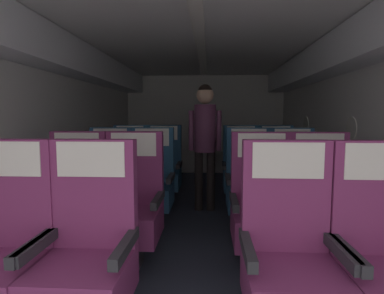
{
  "coord_description": "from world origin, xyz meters",
  "views": [
    {
      "loc": [
        0.12,
        -0.26,
        1.25
      ],
      "look_at": [
        -0.11,
        3.72,
        0.85
      ],
      "focal_mm": 29.47,
      "sensor_mm": 36.0,
      "label": 1
    }
  ],
  "objects_px": {
    "seat_b_right_aisle": "(321,212)",
    "seat_d_right_window": "(241,172)",
    "flight_attendant": "(205,133)",
    "seat_c_right_window": "(249,186)",
    "seat_c_left_aisle": "(151,184)",
    "seat_b_right_window": "(262,211)",
    "seat_d_right_aisle": "(276,172)",
    "seat_a_left_window": "(1,256)",
    "seat_d_left_window": "(129,170)",
    "seat_c_right_aisle": "(293,187)",
    "seat_b_left_aisle": "(132,208)",
    "seat_c_left_window": "(109,184)",
    "seat_b_left_window": "(74,208)",
    "seat_d_left_aisle": "(163,170)",
    "seat_a_left_aisle": "(87,257)",
    "seat_a_right_window": "(290,261)"
  },
  "relations": [
    {
      "from": "seat_b_left_window",
      "to": "seat_b_right_aisle",
      "type": "height_order",
      "value": "same"
    },
    {
      "from": "seat_b_right_window",
      "to": "seat_c_left_window",
      "type": "xyz_separation_m",
      "value": [
        -1.57,
        0.91,
        0.0
      ]
    },
    {
      "from": "seat_d_left_window",
      "to": "seat_c_right_aisle",
      "type": "bearing_deg",
      "value": -23.96
    },
    {
      "from": "seat_b_left_aisle",
      "to": "seat_d_right_aisle",
      "type": "relative_size",
      "value": 1.0
    },
    {
      "from": "seat_b_left_aisle",
      "to": "seat_c_right_aisle",
      "type": "distance_m",
      "value": 1.81
    },
    {
      "from": "seat_d_right_aisle",
      "to": "seat_d_right_window",
      "type": "distance_m",
      "value": 0.49
    },
    {
      "from": "seat_b_left_aisle",
      "to": "seat_c_left_window",
      "type": "height_order",
      "value": "same"
    },
    {
      "from": "seat_b_right_window",
      "to": "seat_d_right_aisle",
      "type": "bearing_deg",
      "value": 74.85
    },
    {
      "from": "flight_attendant",
      "to": "seat_a_left_aisle",
      "type": "bearing_deg",
      "value": 95.71
    },
    {
      "from": "seat_a_right_window",
      "to": "seat_c_left_aisle",
      "type": "distance_m",
      "value": 2.13
    },
    {
      "from": "flight_attendant",
      "to": "seat_d_right_aisle",
      "type": "bearing_deg",
      "value": -145.35
    },
    {
      "from": "flight_attendant",
      "to": "seat_c_right_window",
      "type": "bearing_deg",
      "value": 147.2
    },
    {
      "from": "seat_b_left_aisle",
      "to": "seat_b_left_window",
      "type": "bearing_deg",
      "value": -177.77
    },
    {
      "from": "seat_a_right_window",
      "to": "seat_b_left_aisle",
      "type": "distance_m",
      "value": 1.42
    },
    {
      "from": "seat_a_right_window",
      "to": "seat_a_left_aisle",
      "type": "bearing_deg",
      "value": -179.2
    },
    {
      "from": "seat_a_left_aisle",
      "to": "seat_c_right_window",
      "type": "bearing_deg",
      "value": 58.74
    },
    {
      "from": "seat_a_right_window",
      "to": "flight_attendant",
      "type": "distance_m",
      "value": 2.57
    },
    {
      "from": "seat_a_left_aisle",
      "to": "seat_d_left_window",
      "type": "height_order",
      "value": "same"
    },
    {
      "from": "seat_b_left_window",
      "to": "seat_d_left_aisle",
      "type": "distance_m",
      "value": 1.91
    },
    {
      "from": "seat_a_left_window",
      "to": "seat_d_left_window",
      "type": "bearing_deg",
      "value": 89.88
    },
    {
      "from": "seat_b_left_aisle",
      "to": "flight_attendant",
      "type": "bearing_deg",
      "value": 69.09
    },
    {
      "from": "seat_a_left_window",
      "to": "seat_a_left_aisle",
      "type": "xyz_separation_m",
      "value": [
        0.48,
        0.01,
        0.0
      ]
    },
    {
      "from": "seat_b_right_aisle",
      "to": "seat_d_right_window",
      "type": "xyz_separation_m",
      "value": [
        -0.47,
        1.81,
        0.0
      ]
    },
    {
      "from": "seat_b_left_window",
      "to": "seat_d_left_aisle",
      "type": "relative_size",
      "value": 1.0
    },
    {
      "from": "seat_c_right_aisle",
      "to": "seat_d_left_aisle",
      "type": "height_order",
      "value": "same"
    },
    {
      "from": "seat_a_right_window",
      "to": "seat_b_right_window",
      "type": "distance_m",
      "value": 0.89
    },
    {
      "from": "seat_a_left_window",
      "to": "seat_a_right_window",
      "type": "relative_size",
      "value": 1.0
    },
    {
      "from": "seat_c_left_window",
      "to": "seat_c_right_aisle",
      "type": "relative_size",
      "value": 1.0
    },
    {
      "from": "seat_b_left_aisle",
      "to": "seat_b_right_aisle",
      "type": "bearing_deg",
      "value": -0.33
    },
    {
      "from": "seat_b_left_window",
      "to": "seat_d_right_aisle",
      "type": "height_order",
      "value": "same"
    },
    {
      "from": "seat_d_right_aisle",
      "to": "seat_c_left_aisle",
      "type": "bearing_deg",
      "value": -150.48
    },
    {
      "from": "seat_a_left_aisle",
      "to": "seat_c_left_aisle",
      "type": "bearing_deg",
      "value": 89.68
    },
    {
      "from": "seat_a_left_window",
      "to": "flight_attendant",
      "type": "height_order",
      "value": "flight_attendant"
    },
    {
      "from": "seat_c_left_aisle",
      "to": "seat_d_left_window",
      "type": "distance_m",
      "value": 1.03
    },
    {
      "from": "seat_a_left_window",
      "to": "seat_b_left_aisle",
      "type": "height_order",
      "value": "same"
    },
    {
      "from": "seat_c_right_aisle",
      "to": "seat_d_right_window",
      "type": "bearing_deg",
      "value": 117.96
    },
    {
      "from": "seat_a_left_window",
      "to": "seat_d_right_aisle",
      "type": "height_order",
      "value": "same"
    },
    {
      "from": "seat_c_left_window",
      "to": "flight_attendant",
      "type": "xyz_separation_m",
      "value": [
        1.08,
        0.66,
        0.55
      ]
    },
    {
      "from": "seat_d_left_window",
      "to": "seat_d_right_window",
      "type": "relative_size",
      "value": 1.0
    },
    {
      "from": "seat_c_left_aisle",
      "to": "seat_d_left_window",
      "type": "height_order",
      "value": "same"
    },
    {
      "from": "seat_a_left_aisle",
      "to": "flight_attendant",
      "type": "height_order",
      "value": "flight_attendant"
    },
    {
      "from": "seat_b_right_window",
      "to": "seat_d_right_aisle",
      "type": "xyz_separation_m",
      "value": [
        0.5,
        1.83,
        0.0
      ]
    },
    {
      "from": "seat_b_left_window",
      "to": "seat_d_left_window",
      "type": "height_order",
      "value": "same"
    },
    {
      "from": "seat_a_left_window",
      "to": "seat_b_left_window",
      "type": "height_order",
      "value": "same"
    },
    {
      "from": "seat_b_left_window",
      "to": "seat_c_right_aisle",
      "type": "height_order",
      "value": "same"
    },
    {
      "from": "seat_c_right_window",
      "to": "seat_a_left_window",
      "type": "bearing_deg",
      "value": -130.9
    },
    {
      "from": "seat_b_left_aisle",
      "to": "seat_c_right_aisle",
      "type": "xyz_separation_m",
      "value": [
        1.57,
        0.9,
        0.0
      ]
    },
    {
      "from": "seat_d_left_window",
      "to": "seat_d_left_aisle",
      "type": "distance_m",
      "value": 0.49
    },
    {
      "from": "seat_b_right_aisle",
      "to": "seat_c_left_aisle",
      "type": "xyz_separation_m",
      "value": [
        -1.57,
        0.92,
        0.0
      ]
    },
    {
      "from": "seat_a_left_window",
      "to": "seat_c_right_window",
      "type": "relative_size",
      "value": 1.0
    }
  ]
}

